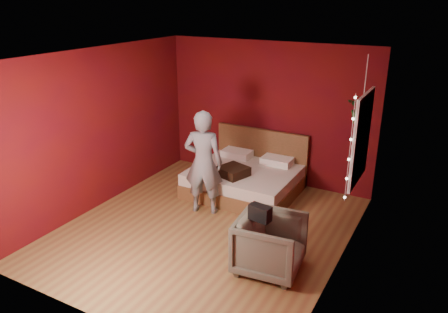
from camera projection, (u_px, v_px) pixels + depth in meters
floor at (206, 229)px, 6.65m from camera, size 4.50×4.50×0.00m
room_walls at (204, 123)px, 6.06m from camera, size 4.04×4.54×2.62m
window at (361, 139)px, 5.98m from camera, size 0.05×0.97×1.27m
fairy_lights at (350, 150)px, 5.56m from camera, size 0.04×0.04×1.45m
bed at (246, 178)px, 7.83m from camera, size 1.82×1.54×1.00m
person at (203, 163)px, 6.91m from camera, size 0.71×0.57×1.70m
armchair at (270, 244)px, 5.55m from camera, size 0.90×0.88×0.75m
handbag at (260, 213)px, 5.34m from camera, size 0.29×0.18×0.20m
throw_pillow at (233, 171)px, 7.41m from camera, size 0.56×0.56×0.16m
hanging_plant at (362, 109)px, 6.14m from camera, size 0.46×0.43×0.97m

